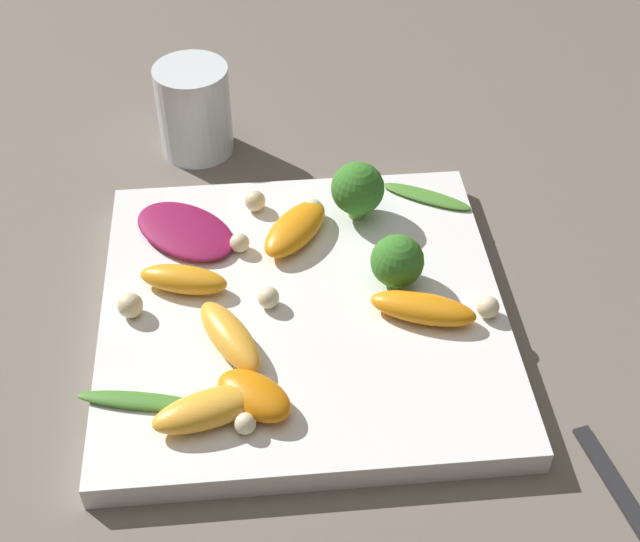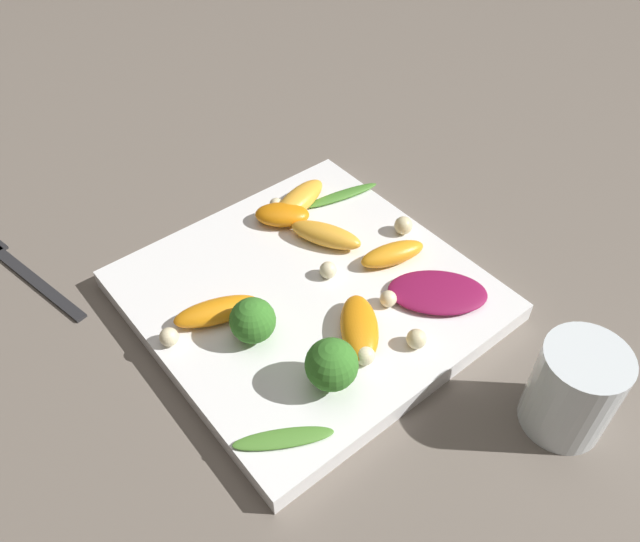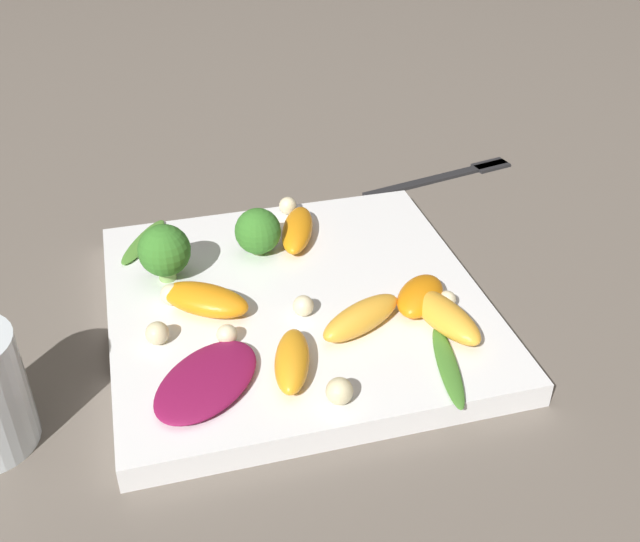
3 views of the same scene
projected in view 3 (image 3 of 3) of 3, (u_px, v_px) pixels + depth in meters
ground_plane at (296, 316)px, 0.61m from camera, size 2.40×2.40×0.00m
plate at (296, 306)px, 0.61m from camera, size 0.30×0.30×0.02m
fork at (454, 173)px, 0.82m from camera, size 0.05×0.18×0.01m
radicchio_leaf_0 at (207, 381)px, 0.51m from camera, size 0.11×0.10×0.01m
orange_segment_0 at (361, 317)px, 0.56m from camera, size 0.06×0.08×0.02m
orange_segment_1 at (292, 361)px, 0.52m from camera, size 0.07×0.04×0.02m
orange_segment_2 at (297, 230)px, 0.67m from camera, size 0.08×0.05×0.02m
orange_segment_3 at (444, 315)px, 0.57m from camera, size 0.08×0.05×0.02m
orange_segment_4 at (205, 298)px, 0.58m from camera, size 0.07×0.08×0.02m
orange_segment_5 at (420, 296)px, 0.59m from camera, size 0.06×0.06×0.02m
broccoli_floret_0 at (258, 231)px, 0.65m from camera, size 0.04×0.04×0.04m
broccoli_floret_1 at (164, 251)px, 0.61m from camera, size 0.04×0.04×0.05m
arugula_sprig_0 at (448, 366)px, 0.53m from camera, size 0.09×0.03×0.01m
arugula_sprig_1 at (144, 241)px, 0.67m from camera, size 0.08×0.05×0.00m
macadamia_nut_0 at (340, 391)px, 0.50m from camera, size 0.02×0.02×0.02m
macadamia_nut_1 at (299, 306)px, 0.58m from camera, size 0.02×0.02×0.02m
macadamia_nut_2 at (157, 333)px, 0.55m from camera, size 0.02×0.02×0.02m
macadamia_nut_3 at (288, 206)px, 0.71m from camera, size 0.02×0.02×0.02m
macadamia_nut_4 at (227, 335)px, 0.55m from camera, size 0.02×0.02×0.02m
macadamia_nut_5 at (447, 300)px, 0.59m from camera, size 0.01×0.01×0.01m
macadamia_nut_6 at (172, 294)px, 0.59m from camera, size 0.02×0.02×0.02m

